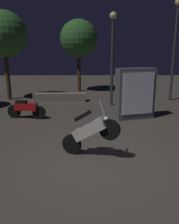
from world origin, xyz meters
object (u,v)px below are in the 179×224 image
object	(u,v)px
streetlamp_near	(175,39)
streetlamp_far	(113,47)
motorcycle_red_parked_left	(26,108)
kiosk_billboard	(135,94)
motorcycle_white_foreground	(90,131)

from	to	relation	value
streetlamp_near	streetlamp_far	size ratio (longest dim) A/B	1.17
motorcycle_red_parked_left	kiosk_billboard	world-z (taller)	kiosk_billboard
motorcycle_white_foreground	streetlamp_far	size ratio (longest dim) A/B	0.36
motorcycle_red_parked_left	streetlamp_far	world-z (taller)	streetlamp_far
motorcycle_white_foreground	streetlamp_near	distance (m)	8.96
streetlamp_near	kiosk_billboard	bearing A→B (deg)	-127.30
streetlamp_far	streetlamp_near	bearing A→B (deg)	18.34
streetlamp_near	kiosk_billboard	distance (m)	5.04
motorcycle_white_foreground	streetlamp_near	xyz separation A→B (m)	(4.64, 7.21, 2.60)
motorcycle_white_foreground	kiosk_billboard	world-z (taller)	kiosk_billboard
motorcycle_white_foreground	motorcycle_red_parked_left	xyz separation A→B (m)	(-2.63, 3.67, -0.31)
kiosk_billboard	motorcycle_white_foreground	bearing A→B (deg)	47.27
streetlamp_near	kiosk_billboard	size ratio (longest dim) A/B	2.53
motorcycle_red_parked_left	streetlamp_near	world-z (taller)	streetlamp_near
streetlamp_far	kiosk_billboard	size ratio (longest dim) A/B	2.16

